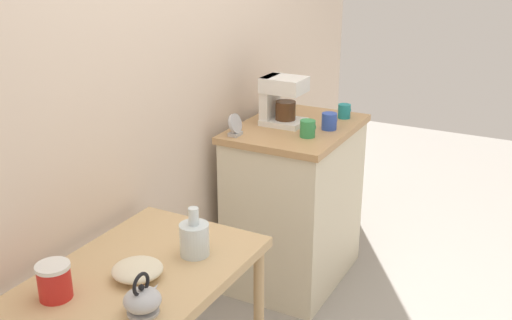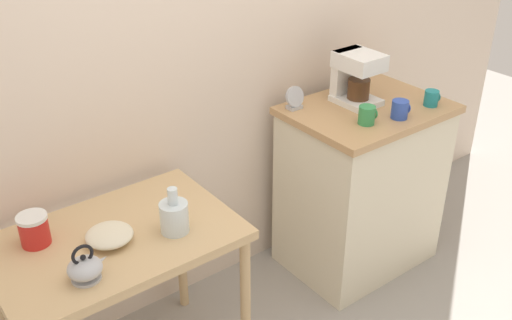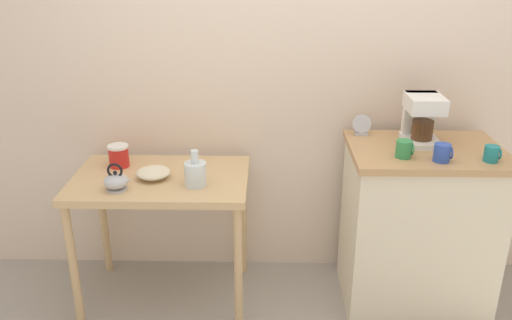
{
  "view_description": "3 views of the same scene",
  "coord_description": "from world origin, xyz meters",
  "px_view_note": "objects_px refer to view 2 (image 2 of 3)",
  "views": [
    {
      "loc": [
        -2.13,
        -1.19,
        1.87
      ],
      "look_at": [
        0.12,
        0.01,
        0.93
      ],
      "focal_mm": 41.99,
      "sensor_mm": 36.0,
      "label": 1
    },
    {
      "loc": [
        -1.38,
        -1.76,
        2.11
      ],
      "look_at": [
        -0.03,
        0.02,
        0.89
      ],
      "focal_mm": 41.85,
      "sensor_mm": 36.0,
      "label": 2
    },
    {
      "loc": [
        -0.13,
        -2.51,
        1.89
      ],
      "look_at": [
        -0.18,
        -0.02,
        0.89
      ],
      "focal_mm": 37.08,
      "sensor_mm": 36.0,
      "label": 3
    }
  ],
  "objects_px": {
    "teakettle": "(85,268)",
    "coffee_maker": "(355,75)",
    "mug_tall_green": "(367,115)",
    "glass_carafe_vase": "(174,216)",
    "mug_dark_teal": "(432,98)",
    "bowl_stoneware": "(109,235)",
    "canister_enamel": "(34,230)",
    "table_clock": "(295,99)",
    "mug_blue": "(400,109)"
  },
  "relations": [
    {
      "from": "mug_dark_teal",
      "to": "table_clock",
      "type": "relative_size",
      "value": 0.69
    },
    {
      "from": "teakettle",
      "to": "canister_enamel",
      "type": "distance_m",
      "value": 0.31
    },
    {
      "from": "coffee_maker",
      "to": "table_clock",
      "type": "xyz_separation_m",
      "value": [
        -0.29,
        0.11,
        -0.09
      ]
    },
    {
      "from": "bowl_stoneware",
      "to": "mug_dark_teal",
      "type": "relative_size",
      "value": 2.28
    },
    {
      "from": "glass_carafe_vase",
      "to": "table_clock",
      "type": "bearing_deg",
      "value": 20.47
    },
    {
      "from": "teakettle",
      "to": "table_clock",
      "type": "bearing_deg",
      "value": 17.12
    },
    {
      "from": "teakettle",
      "to": "mug_dark_teal",
      "type": "distance_m",
      "value": 1.84
    },
    {
      "from": "bowl_stoneware",
      "to": "canister_enamel",
      "type": "distance_m",
      "value": 0.28
    },
    {
      "from": "mug_tall_green",
      "to": "glass_carafe_vase",
      "type": "bearing_deg",
      "value": 179.7
    },
    {
      "from": "bowl_stoneware",
      "to": "table_clock",
      "type": "height_order",
      "value": "table_clock"
    },
    {
      "from": "canister_enamel",
      "to": "mug_dark_teal",
      "type": "bearing_deg",
      "value": -8.84
    },
    {
      "from": "mug_tall_green",
      "to": "table_clock",
      "type": "distance_m",
      "value": 0.37
    },
    {
      "from": "coffee_maker",
      "to": "mug_tall_green",
      "type": "distance_m",
      "value": 0.28
    },
    {
      "from": "bowl_stoneware",
      "to": "mug_tall_green",
      "type": "height_order",
      "value": "mug_tall_green"
    },
    {
      "from": "mug_dark_teal",
      "to": "coffee_maker",
      "type": "bearing_deg",
      "value": 135.81
    },
    {
      "from": "teakettle",
      "to": "canister_enamel",
      "type": "relative_size",
      "value": 1.21
    },
    {
      "from": "teakettle",
      "to": "coffee_maker",
      "type": "distance_m",
      "value": 1.61
    },
    {
      "from": "canister_enamel",
      "to": "teakettle",
      "type": "bearing_deg",
      "value": -77.6
    },
    {
      "from": "glass_carafe_vase",
      "to": "canister_enamel",
      "type": "relative_size",
      "value": 1.55
    },
    {
      "from": "mug_blue",
      "to": "table_clock",
      "type": "height_order",
      "value": "table_clock"
    },
    {
      "from": "glass_carafe_vase",
      "to": "canister_enamel",
      "type": "height_order",
      "value": "glass_carafe_vase"
    },
    {
      "from": "glass_carafe_vase",
      "to": "table_clock",
      "type": "relative_size",
      "value": 1.66
    },
    {
      "from": "canister_enamel",
      "to": "mug_tall_green",
      "type": "xyz_separation_m",
      "value": [
        1.49,
        -0.25,
        0.15
      ]
    },
    {
      "from": "glass_carafe_vase",
      "to": "teakettle",
      "type": "bearing_deg",
      "value": -170.9
    },
    {
      "from": "bowl_stoneware",
      "to": "table_clock",
      "type": "relative_size",
      "value": 1.56
    },
    {
      "from": "coffee_maker",
      "to": "mug_blue",
      "type": "relative_size",
      "value": 2.95
    },
    {
      "from": "coffee_maker",
      "to": "mug_blue",
      "type": "bearing_deg",
      "value": -82.34
    },
    {
      "from": "bowl_stoneware",
      "to": "table_clock",
      "type": "xyz_separation_m",
      "value": [
        1.11,
        0.25,
        0.19
      ]
    },
    {
      "from": "bowl_stoneware",
      "to": "mug_tall_green",
      "type": "relative_size",
      "value": 2.06
    },
    {
      "from": "bowl_stoneware",
      "to": "mug_dark_teal",
      "type": "distance_m",
      "value": 1.69
    },
    {
      "from": "mug_tall_green",
      "to": "coffee_maker",
      "type": "bearing_deg",
      "value": 58.69
    },
    {
      "from": "coffee_maker",
      "to": "mug_dark_teal",
      "type": "relative_size",
      "value": 3.31
    },
    {
      "from": "teakettle",
      "to": "mug_blue",
      "type": "relative_size",
      "value": 1.69
    },
    {
      "from": "teakettle",
      "to": "table_clock",
      "type": "relative_size",
      "value": 1.29
    },
    {
      "from": "mug_dark_teal",
      "to": "mug_blue",
      "type": "relative_size",
      "value": 0.89
    },
    {
      "from": "bowl_stoneware",
      "to": "glass_carafe_vase",
      "type": "xyz_separation_m",
      "value": [
        0.23,
        -0.08,
        0.04
      ]
    },
    {
      "from": "coffee_maker",
      "to": "mug_tall_green",
      "type": "relative_size",
      "value": 2.98
    },
    {
      "from": "mug_tall_green",
      "to": "table_clock",
      "type": "xyz_separation_m",
      "value": [
        -0.16,
        0.33,
        0.01
      ]
    },
    {
      "from": "mug_dark_teal",
      "to": "mug_tall_green",
      "type": "height_order",
      "value": "mug_tall_green"
    },
    {
      "from": "bowl_stoneware",
      "to": "mug_blue",
      "type": "distance_m",
      "value": 1.46
    },
    {
      "from": "glass_carafe_vase",
      "to": "mug_blue",
      "type": "distance_m",
      "value": 1.22
    },
    {
      "from": "mug_dark_teal",
      "to": "mug_blue",
      "type": "xyz_separation_m",
      "value": [
        -0.24,
        -0.0,
        0.0
      ]
    },
    {
      "from": "glass_carafe_vase",
      "to": "mug_dark_teal",
      "type": "distance_m",
      "value": 1.45
    },
    {
      "from": "glass_carafe_vase",
      "to": "coffee_maker",
      "type": "height_order",
      "value": "coffee_maker"
    },
    {
      "from": "mug_dark_teal",
      "to": "bowl_stoneware",
      "type": "bearing_deg",
      "value": 175.41
    },
    {
      "from": "bowl_stoneware",
      "to": "table_clock",
      "type": "bearing_deg",
      "value": 12.41
    },
    {
      "from": "bowl_stoneware",
      "to": "teakettle",
      "type": "distance_m",
      "value": 0.21
    },
    {
      "from": "bowl_stoneware",
      "to": "canister_enamel",
      "type": "height_order",
      "value": "canister_enamel"
    },
    {
      "from": "canister_enamel",
      "to": "table_clock",
      "type": "relative_size",
      "value": 1.07
    },
    {
      "from": "coffee_maker",
      "to": "table_clock",
      "type": "bearing_deg",
      "value": 158.81
    }
  ]
}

